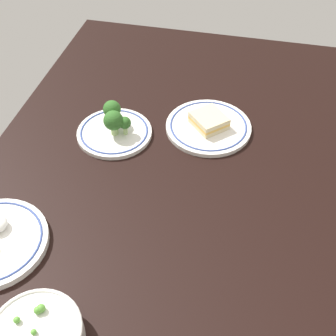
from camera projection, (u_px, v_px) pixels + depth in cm
name	position (u px, v px, depth cm)	size (l,w,h in cm)	color
dining_table	(168.00, 180.00, 108.16)	(137.70, 91.15, 4.00)	black
plate_sandwich	(209.00, 125.00, 117.62)	(22.50, 22.50, 4.34)	white
plate_broccoli	(114.00, 127.00, 115.09)	(19.47, 19.47, 8.07)	white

